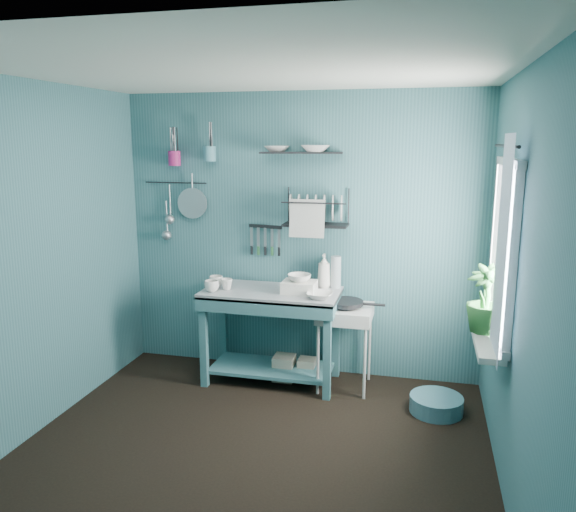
% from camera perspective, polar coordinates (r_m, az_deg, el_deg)
% --- Properties ---
extents(floor, '(3.20, 3.20, 0.00)m').
position_cam_1_polar(floor, '(4.05, -3.75, -19.30)').
color(floor, black).
rests_on(floor, ground).
extents(ceiling, '(3.20, 3.20, 0.00)m').
position_cam_1_polar(ceiling, '(3.50, -4.32, 18.45)').
color(ceiling, silver).
rests_on(ceiling, ground).
extents(wall_back, '(3.20, 0.00, 3.20)m').
position_cam_1_polar(wall_back, '(5.00, 1.21, 2.06)').
color(wall_back, '#326067').
rests_on(wall_back, ground).
extents(wall_front, '(3.20, 0.00, 3.20)m').
position_cam_1_polar(wall_front, '(2.26, -15.82, -10.47)').
color(wall_front, '#326067').
rests_on(wall_front, ground).
extents(wall_left, '(0.00, 3.00, 3.00)m').
position_cam_1_polar(wall_left, '(4.33, -24.62, -0.52)').
color(wall_left, '#326067').
rests_on(wall_left, ground).
extents(wall_right, '(0.00, 3.00, 3.00)m').
position_cam_1_polar(wall_right, '(3.46, 22.21, -3.20)').
color(wall_right, '#326067').
rests_on(wall_right, ground).
extents(work_counter, '(1.26, 0.81, 0.83)m').
position_cam_1_polar(work_counter, '(4.93, -1.68, -8.14)').
color(work_counter, '#34676E').
rests_on(work_counter, floor).
extents(mug_left, '(0.12, 0.12, 0.10)m').
position_cam_1_polar(mug_left, '(4.80, -7.77, -3.05)').
color(mug_left, silver).
rests_on(mug_left, work_counter).
extents(mug_mid, '(0.14, 0.14, 0.09)m').
position_cam_1_polar(mug_mid, '(4.85, -6.24, -2.86)').
color(mug_mid, silver).
rests_on(mug_mid, work_counter).
extents(mug_right, '(0.17, 0.17, 0.10)m').
position_cam_1_polar(mug_right, '(4.95, -7.31, -2.58)').
color(mug_right, silver).
rests_on(mug_right, work_counter).
extents(wash_tub, '(0.28, 0.22, 0.10)m').
position_cam_1_polar(wash_tub, '(4.72, 1.15, -3.18)').
color(wash_tub, silver).
rests_on(wash_tub, work_counter).
extents(tub_bowl, '(0.20, 0.19, 0.06)m').
position_cam_1_polar(tub_bowl, '(4.70, 1.16, -2.23)').
color(tub_bowl, silver).
rests_on(tub_bowl, wash_tub).
extents(soap_bottle, '(0.11, 0.12, 0.30)m').
position_cam_1_polar(soap_bottle, '(4.87, 3.67, -1.52)').
color(soap_bottle, silver).
rests_on(soap_bottle, work_counter).
extents(water_bottle, '(0.09, 0.09, 0.28)m').
position_cam_1_polar(water_bottle, '(4.88, 4.87, -1.63)').
color(water_bottle, '#A9B6BD').
rests_on(water_bottle, work_counter).
extents(counter_bowl, '(0.22, 0.22, 0.05)m').
position_cam_1_polar(counter_bowl, '(4.56, 3.25, -4.02)').
color(counter_bowl, silver).
rests_on(counter_bowl, work_counter).
extents(hotplate_stand, '(0.46, 0.46, 0.72)m').
position_cam_1_polar(hotplate_stand, '(4.86, 5.76, -9.20)').
color(hotplate_stand, silver).
rests_on(hotplate_stand, floor).
extents(frying_pan, '(0.30, 0.30, 0.03)m').
position_cam_1_polar(frying_pan, '(4.73, 5.86, -4.73)').
color(frying_pan, black).
rests_on(frying_pan, hotplate_stand).
extents(knife_strip, '(0.32, 0.07, 0.03)m').
position_cam_1_polar(knife_strip, '(5.03, -2.31, 3.01)').
color(knife_strip, black).
rests_on(knife_strip, wall_back).
extents(dish_rack, '(0.57, 0.30, 0.32)m').
position_cam_1_polar(dish_rack, '(4.80, 2.85, 4.95)').
color(dish_rack, black).
rests_on(dish_rack, wall_back).
extents(upper_shelf, '(0.72, 0.27, 0.02)m').
position_cam_1_polar(upper_shelf, '(4.82, 1.36, 10.44)').
color(upper_shelf, black).
rests_on(upper_shelf, wall_back).
extents(shelf_bowl_left, '(0.22, 0.22, 0.05)m').
position_cam_1_polar(shelf_bowl_left, '(4.87, -1.13, 11.71)').
color(shelf_bowl_left, silver).
rests_on(shelf_bowl_left, upper_shelf).
extents(shelf_bowl_right, '(0.24, 0.24, 0.06)m').
position_cam_1_polar(shelf_bowl_right, '(4.80, 2.82, 11.78)').
color(shelf_bowl_right, silver).
rests_on(shelf_bowl_right, upper_shelf).
extents(utensil_cup_magenta, '(0.11, 0.11, 0.13)m').
position_cam_1_polar(utensil_cup_magenta, '(5.22, -11.47, 9.70)').
color(utensil_cup_magenta, '#AB1F64').
rests_on(utensil_cup_magenta, wall_back).
extents(utensil_cup_teal, '(0.11, 0.11, 0.13)m').
position_cam_1_polar(utensil_cup_teal, '(5.09, -7.96, 10.24)').
color(utensil_cup_teal, teal).
rests_on(utensil_cup_teal, wall_back).
extents(colander, '(0.28, 0.03, 0.28)m').
position_cam_1_polar(colander, '(5.22, -9.70, 5.30)').
color(colander, '#A9ADB1').
rests_on(colander, wall_back).
extents(ladle_outer, '(0.01, 0.01, 0.30)m').
position_cam_1_polar(ladle_outer, '(5.32, -11.91, 5.50)').
color(ladle_outer, '#A9ADB1').
rests_on(ladle_outer, wall_back).
extents(ladle_inner, '(0.01, 0.01, 0.30)m').
position_cam_1_polar(ladle_inner, '(5.35, -12.22, 3.90)').
color(ladle_inner, '#A9ADB1').
rests_on(ladle_inner, wall_back).
extents(hook_rail, '(0.60, 0.01, 0.01)m').
position_cam_1_polar(hook_rail, '(5.29, -11.34, 7.31)').
color(hook_rail, black).
rests_on(hook_rail, wall_back).
extents(window_glass, '(0.00, 1.10, 1.10)m').
position_cam_1_polar(window_glass, '(3.86, 21.23, 0.65)').
color(window_glass, white).
rests_on(window_glass, wall_right).
extents(windowsill, '(0.16, 0.95, 0.04)m').
position_cam_1_polar(windowsill, '(3.99, 19.38, -7.63)').
color(windowsill, silver).
rests_on(windowsill, wall_right).
extents(curtain, '(0.00, 1.35, 1.35)m').
position_cam_1_polar(curtain, '(3.55, 20.84, 0.59)').
color(curtain, white).
rests_on(curtain, wall_right).
extents(curtain_rod, '(0.02, 1.05, 0.02)m').
position_cam_1_polar(curtain_rod, '(3.79, 21.27, 10.37)').
color(curtain_rod, black).
rests_on(curtain_rod, wall_right).
extents(potted_plant, '(0.34, 0.34, 0.46)m').
position_cam_1_polar(potted_plant, '(3.94, 19.45, -4.11)').
color(potted_plant, '#2C6E31').
rests_on(potted_plant, windowsill).
extents(storage_tin_large, '(0.18, 0.18, 0.22)m').
position_cam_1_polar(storage_tin_large, '(5.07, -0.40, -11.27)').
color(storage_tin_large, gray).
rests_on(storage_tin_large, floor).
extents(storage_tin_small, '(0.15, 0.15, 0.20)m').
position_cam_1_polar(storage_tin_small, '(5.05, 1.93, -11.45)').
color(storage_tin_small, gray).
rests_on(storage_tin_small, floor).
extents(floor_basin, '(0.41, 0.41, 0.13)m').
position_cam_1_polar(floor_basin, '(4.67, 14.83, -14.35)').
color(floor_basin, '#417180').
rests_on(floor_basin, floor).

